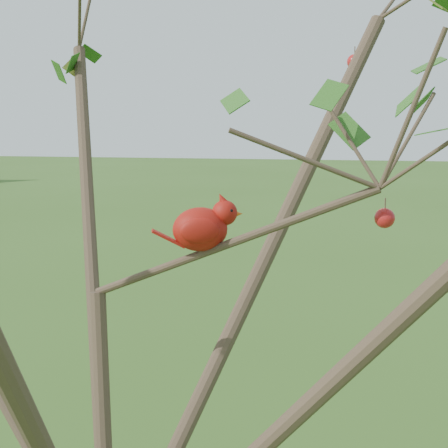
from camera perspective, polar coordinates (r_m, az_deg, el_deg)
crabapple_tree at (r=1.25m, az=-10.83°, el=-0.21°), size 2.35×2.05×2.95m
cardinal at (r=1.29m, az=-1.91°, el=-0.27°), size 0.19×0.12×0.13m
distant_trees at (r=24.51m, az=13.04°, el=6.99°), size 43.51×13.60×3.50m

